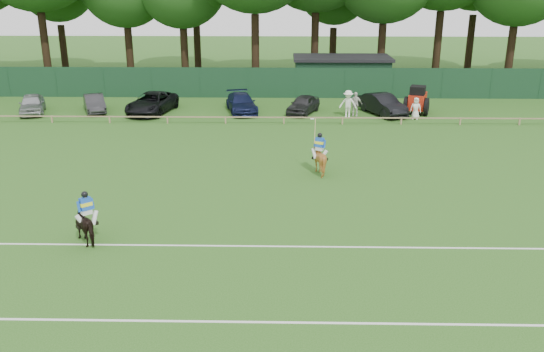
{
  "coord_description": "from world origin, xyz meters",
  "views": [
    {
      "loc": [
        0.99,
        -20.41,
        9.51
      ],
      "look_at": [
        0.5,
        3.0,
        1.4
      ],
      "focal_mm": 38.0,
      "sensor_mm": 36.0,
      "label": 1
    }
  ],
  "objects_px": {
    "estate_black": "(383,104)",
    "spectator_mid": "(355,104)",
    "sedan_grey": "(94,103)",
    "spectator_right": "(416,108)",
    "spectator_left": "(348,104)",
    "utility_shed": "(341,74)",
    "suv_black": "(152,103)",
    "horse_chestnut": "(319,159)",
    "sedan_navy": "(242,103)",
    "hatch_grey": "(303,104)",
    "horse_dark": "(88,224)",
    "sedan_silver": "(32,104)",
    "tractor": "(417,100)"
  },
  "relations": [
    {
      "from": "spectator_mid",
      "to": "tractor",
      "type": "distance_m",
      "value": 4.72
    },
    {
      "from": "utility_shed",
      "to": "tractor",
      "type": "distance_m",
      "value": 9.87
    },
    {
      "from": "spectator_right",
      "to": "spectator_left",
      "type": "bearing_deg",
      "value": -173.53
    },
    {
      "from": "horse_chestnut",
      "to": "spectator_left",
      "type": "height_order",
      "value": "spectator_left"
    },
    {
      "from": "horse_dark",
      "to": "sedan_silver",
      "type": "distance_m",
      "value": 24.22
    },
    {
      "from": "horse_dark",
      "to": "spectator_mid",
      "type": "height_order",
      "value": "spectator_mid"
    },
    {
      "from": "sedan_navy",
      "to": "hatch_grey",
      "type": "xyz_separation_m",
      "value": [
        4.57,
        -0.29,
        -0.02
      ]
    },
    {
      "from": "suv_black",
      "to": "tractor",
      "type": "xyz_separation_m",
      "value": [
        19.5,
        0.22,
        0.23
      ]
    },
    {
      "from": "sedan_navy",
      "to": "spectator_mid",
      "type": "bearing_deg",
      "value": -20.1
    },
    {
      "from": "sedan_silver",
      "to": "hatch_grey",
      "type": "distance_m",
      "value": 19.93
    },
    {
      "from": "hatch_grey",
      "to": "spectator_mid",
      "type": "relative_size",
      "value": 2.23
    },
    {
      "from": "horse_chestnut",
      "to": "utility_shed",
      "type": "height_order",
      "value": "utility_shed"
    },
    {
      "from": "sedan_silver",
      "to": "utility_shed",
      "type": "bearing_deg",
      "value": 2.83
    },
    {
      "from": "horse_dark",
      "to": "spectator_right",
      "type": "distance_m",
      "value": 26.21
    },
    {
      "from": "sedan_grey",
      "to": "utility_shed",
      "type": "bearing_deg",
      "value": 1.32
    },
    {
      "from": "estate_black",
      "to": "utility_shed",
      "type": "distance_m",
      "value": 9.29
    },
    {
      "from": "hatch_grey",
      "to": "spectator_left",
      "type": "bearing_deg",
      "value": 2.23
    },
    {
      "from": "horse_chestnut",
      "to": "spectator_left",
      "type": "distance_m",
      "value": 12.88
    },
    {
      "from": "hatch_grey",
      "to": "spectator_mid",
      "type": "xyz_separation_m",
      "value": [
        3.71,
        -0.75,
        0.21
      ]
    },
    {
      "from": "sedan_navy",
      "to": "estate_black",
      "type": "distance_m",
      "value": 10.35
    },
    {
      "from": "sedan_grey",
      "to": "spectator_right",
      "type": "xyz_separation_m",
      "value": [
        23.38,
        -1.91,
        0.13
      ]
    },
    {
      "from": "horse_chestnut",
      "to": "sedan_navy",
      "type": "relative_size",
      "value": 0.33
    },
    {
      "from": "utility_shed",
      "to": "estate_black",
      "type": "bearing_deg",
      "value": -76.36
    },
    {
      "from": "hatch_grey",
      "to": "spectator_right",
      "type": "xyz_separation_m",
      "value": [
        7.86,
        -1.7,
        0.11
      ]
    },
    {
      "from": "spectator_left",
      "to": "spectator_mid",
      "type": "bearing_deg",
      "value": 43.15
    },
    {
      "from": "suv_black",
      "to": "tractor",
      "type": "relative_size",
      "value": 1.88
    },
    {
      "from": "sedan_navy",
      "to": "spectator_right",
      "type": "xyz_separation_m",
      "value": [
        12.43,
        -1.99,
        0.09
      ]
    },
    {
      "from": "estate_black",
      "to": "utility_shed",
      "type": "xyz_separation_m",
      "value": [
        -2.18,
        8.99,
        0.79
      ]
    },
    {
      "from": "horse_dark",
      "to": "tractor",
      "type": "relative_size",
      "value": 0.59
    },
    {
      "from": "spectator_left",
      "to": "tractor",
      "type": "xyz_separation_m",
      "value": [
        5.19,
        1.23,
        0.02
      ]
    },
    {
      "from": "suv_black",
      "to": "spectator_left",
      "type": "distance_m",
      "value": 14.35
    },
    {
      "from": "sedan_grey",
      "to": "suv_black",
      "type": "distance_m",
      "value": 4.39
    },
    {
      "from": "suv_black",
      "to": "hatch_grey",
      "type": "relative_size",
      "value": 1.39
    },
    {
      "from": "horse_dark",
      "to": "estate_black",
      "type": "height_order",
      "value": "estate_black"
    },
    {
      "from": "tractor",
      "to": "hatch_grey",
      "type": "bearing_deg",
      "value": -159.98
    },
    {
      "from": "horse_dark",
      "to": "utility_shed",
      "type": "xyz_separation_m",
      "value": [
        12.37,
        30.68,
        0.83
      ]
    },
    {
      "from": "horse_dark",
      "to": "estate_black",
      "type": "bearing_deg",
      "value": -164.61
    },
    {
      "from": "estate_black",
      "to": "hatch_grey",
      "type": "bearing_deg",
      "value": 153.45
    },
    {
      "from": "estate_black",
      "to": "spectator_mid",
      "type": "xyz_separation_m",
      "value": [
        -2.06,
        -0.49,
        0.12
      ]
    },
    {
      "from": "sedan_silver",
      "to": "estate_black",
      "type": "relative_size",
      "value": 0.91
    },
    {
      "from": "estate_black",
      "to": "spectator_mid",
      "type": "bearing_deg",
      "value": 169.41
    },
    {
      "from": "suv_black",
      "to": "utility_shed",
      "type": "height_order",
      "value": "utility_shed"
    },
    {
      "from": "estate_black",
      "to": "utility_shed",
      "type": "height_order",
      "value": "utility_shed"
    },
    {
      "from": "suv_black",
      "to": "spectator_left",
      "type": "relative_size",
      "value": 2.8
    },
    {
      "from": "horse_chestnut",
      "to": "utility_shed",
      "type": "bearing_deg",
      "value": -69.43
    },
    {
      "from": "hatch_grey",
      "to": "estate_black",
      "type": "distance_m",
      "value": 5.77
    },
    {
      "from": "suv_black",
      "to": "hatch_grey",
      "type": "distance_m",
      "value": 11.15
    },
    {
      "from": "spectator_right",
      "to": "utility_shed",
      "type": "height_order",
      "value": "utility_shed"
    },
    {
      "from": "sedan_navy",
      "to": "spectator_left",
      "type": "xyz_separation_m",
      "value": [
        7.72,
        -1.41,
        0.28
      ]
    },
    {
      "from": "horse_chestnut",
      "to": "estate_black",
      "type": "xyz_separation_m",
      "value": [
        5.37,
        13.44,
        -0.03
      ]
    }
  ]
}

